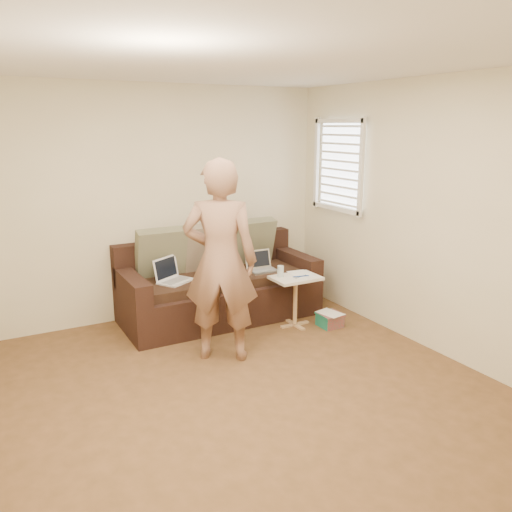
% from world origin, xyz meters
% --- Properties ---
extents(floor, '(4.50, 4.50, 0.00)m').
position_xyz_m(floor, '(0.00, 0.00, 0.00)').
color(floor, '#50391D').
rests_on(floor, ground).
extents(ceiling, '(4.50, 4.50, 0.00)m').
position_xyz_m(ceiling, '(0.00, 0.00, 2.60)').
color(ceiling, white).
rests_on(ceiling, wall_back).
extents(wall_back, '(4.00, 0.00, 4.00)m').
position_xyz_m(wall_back, '(0.00, 2.25, 1.30)').
color(wall_back, beige).
rests_on(wall_back, ground).
extents(wall_right, '(0.00, 4.50, 4.50)m').
position_xyz_m(wall_right, '(2.00, 0.00, 1.30)').
color(wall_right, beige).
rests_on(wall_right, ground).
extents(window_blinds, '(0.12, 0.88, 1.08)m').
position_xyz_m(window_blinds, '(1.95, 1.50, 1.70)').
color(window_blinds, white).
rests_on(window_blinds, wall_right).
extents(sofa, '(2.20, 0.95, 0.85)m').
position_xyz_m(sofa, '(0.54, 1.77, 0.42)').
color(sofa, black).
rests_on(sofa, ground).
extents(pillow_left, '(0.55, 0.29, 0.57)m').
position_xyz_m(pillow_left, '(-0.06, 2.00, 0.79)').
color(pillow_left, '#64694D').
rests_on(pillow_left, sofa).
extents(pillow_mid, '(0.55, 0.27, 0.57)m').
position_xyz_m(pillow_mid, '(0.49, 2.00, 0.79)').
color(pillow_mid, '#6B5D4C').
rests_on(pillow_mid, sofa).
extents(pillow_right, '(0.55, 0.28, 0.57)m').
position_xyz_m(pillow_right, '(1.09, 2.02, 0.79)').
color(pillow_right, '#64694D').
rests_on(pillow_right, sofa).
extents(laptop_silver, '(0.33, 0.24, 0.21)m').
position_xyz_m(laptop_silver, '(1.02, 1.63, 0.52)').
color(laptop_silver, '#B7BABC').
rests_on(laptop_silver, sofa).
extents(laptop_white, '(0.44, 0.41, 0.26)m').
position_xyz_m(laptop_white, '(-0.00, 1.72, 0.52)').
color(laptop_white, white).
rests_on(laptop_white, sofa).
extents(person, '(0.83, 0.76, 1.89)m').
position_xyz_m(person, '(0.11, 0.82, 0.94)').
color(person, '#8C5E4C').
rests_on(person, ground).
extents(side_table, '(0.51, 0.36, 0.56)m').
position_xyz_m(side_table, '(1.15, 1.15, 0.28)').
color(side_table, silver).
rests_on(side_table, ground).
extents(drinking_glass, '(0.07, 0.07, 0.12)m').
position_xyz_m(drinking_glass, '(1.01, 1.23, 0.62)').
color(drinking_glass, silver).
rests_on(drinking_glass, side_table).
extents(scissors, '(0.18, 0.10, 0.02)m').
position_xyz_m(scissors, '(1.19, 1.11, 0.57)').
color(scissors, silver).
rests_on(scissors, side_table).
extents(paper_on_table, '(0.25, 0.33, 0.00)m').
position_xyz_m(paper_on_table, '(1.25, 1.20, 0.56)').
color(paper_on_table, white).
rests_on(paper_on_table, side_table).
extents(striped_box, '(0.25, 0.25, 0.16)m').
position_xyz_m(striped_box, '(1.48, 0.94, 0.08)').
color(striped_box, red).
rests_on(striped_box, ground).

